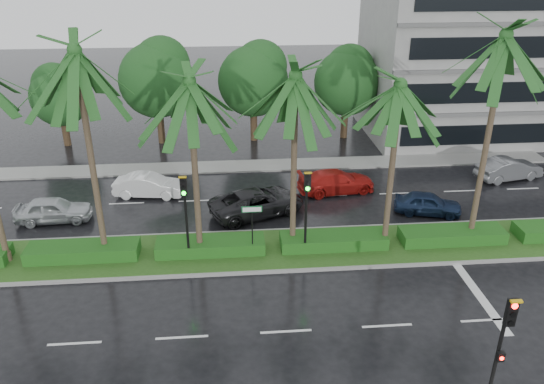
{
  "coord_description": "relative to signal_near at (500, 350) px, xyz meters",
  "views": [
    {
      "loc": [
        -1.94,
        -21.22,
        13.56
      ],
      "look_at": [
        0.02,
        1.5,
        2.96
      ],
      "focal_mm": 35.0,
      "sensor_mm": 36.0,
      "label": 1
    }
  ],
  "objects": [
    {
      "name": "car_red",
      "position": [
        -1.58,
        16.96,
        -1.82
      ],
      "size": [
        2.54,
        4.9,
        1.36
      ],
      "primitive_type": "imported",
      "rotation": [
        0.0,
        0.0,
        1.71
      ],
      "color": "#A71612",
      "rests_on": "ground"
    },
    {
      "name": "median",
      "position": [
        -6.0,
        10.39,
        -2.42
      ],
      "size": [
        36.0,
        4.0,
        0.15
      ],
      "color": "gray",
      "rests_on": "ground"
    },
    {
      "name": "signal_near",
      "position": [
        0.0,
        0.0,
        0.0
      ],
      "size": [
        0.34,
        0.45,
        4.36
      ],
      "color": "black",
      "rests_on": "near_sidewalk"
    },
    {
      "name": "hedge",
      "position": [
        -6.0,
        10.39,
        -2.05
      ],
      "size": [
        35.2,
        1.4,
        0.6
      ],
      "color": "#1E4D16",
      "rests_on": "median"
    },
    {
      "name": "bg_trees",
      "position": [
        -4.68,
        26.98,
        2.28
      ],
      "size": [
        32.8,
        5.44,
        7.86
      ],
      "color": "#3E2D1C",
      "rests_on": "ground"
    },
    {
      "name": "building",
      "position": [
        11.0,
        27.39,
        3.5
      ],
      "size": [
        16.0,
        10.0,
        12.0
      ],
      "primitive_type": "cube",
      "color": "gray",
      "rests_on": "ground"
    },
    {
      "name": "ground",
      "position": [
        -6.0,
        9.39,
        -2.5
      ],
      "size": [
        120.0,
        120.0,
        0.0
      ],
      "primitive_type": "plane",
      "color": "black",
      "rests_on": "ground"
    },
    {
      "name": "signal_median_right",
      "position": [
        -4.5,
        9.69,
        0.49
      ],
      "size": [
        0.34,
        0.42,
        4.36
      ],
      "color": "black",
      "rests_on": "median"
    },
    {
      "name": "car_silver",
      "position": [
        -17.5,
        14.53,
        -1.82
      ],
      "size": [
        1.78,
        4.06,
        1.36
      ],
      "primitive_type": "imported",
      "rotation": [
        0.0,
        0.0,
        1.62
      ],
      "color": "#B4B9BC",
      "rests_on": "ground"
    },
    {
      "name": "car_blue",
      "position": [
        2.92,
        13.66,
        -1.88
      ],
      "size": [
        2.44,
        3.9,
        1.24
      ],
      "primitive_type": "imported",
      "rotation": [
        0.0,
        0.0,
        1.28
      ],
      "color": "#152441",
      "rests_on": "ground"
    },
    {
      "name": "car_grey",
      "position": [
        9.77,
        17.93,
        -1.8
      ],
      "size": [
        2.36,
        4.47,
        1.4
      ],
      "primitive_type": "imported",
      "rotation": [
        0.0,
        0.0,
        1.79
      ],
      "color": "slate",
      "rests_on": "ground"
    },
    {
      "name": "car_white",
      "position": [
        -12.77,
        17.35,
        -1.83
      ],
      "size": [
        1.93,
        4.23,
        1.35
      ],
      "primitive_type": "imported",
      "rotation": [
        0.0,
        0.0,
        1.44
      ],
      "color": "silver",
      "rests_on": "ground"
    },
    {
      "name": "signal_median_left",
      "position": [
        -10.0,
        9.69,
        0.49
      ],
      "size": [
        0.34,
        0.42,
        4.36
      ],
      "color": "black",
      "rests_on": "median"
    },
    {
      "name": "far_sidewalk",
      "position": [
        -6.0,
        21.39,
        -2.44
      ],
      "size": [
        40.0,
        2.0,
        0.12
      ],
      "primitive_type": "cube",
      "color": "gray",
      "rests_on": "ground"
    },
    {
      "name": "palm_row",
      "position": [
        -7.25,
        10.41,
        5.91
      ],
      "size": [
        26.3,
        4.2,
        10.79
      ],
      "color": "#443727",
      "rests_on": "median"
    },
    {
      "name": "car_darkgrey",
      "position": [
        -6.5,
        14.43,
        -1.77
      ],
      "size": [
        4.24,
        5.81,
        1.47
      ],
      "primitive_type": "imported",
      "rotation": [
        0.0,
        0.0,
        1.96
      ],
      "color": "black",
      "rests_on": "ground"
    },
    {
      "name": "street_sign",
      "position": [
        -7.0,
        9.87,
        -0.38
      ],
      "size": [
        0.95,
        0.09,
        2.6
      ],
      "color": "black",
      "rests_on": "median"
    },
    {
      "name": "lane_markings",
      "position": [
        -2.96,
        8.96,
        -2.5
      ],
      "size": [
        34.0,
        13.06,
        0.01
      ],
      "color": "silver",
      "rests_on": "ground"
    }
  ]
}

